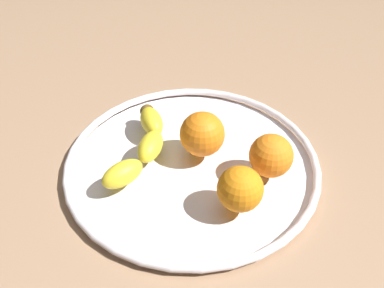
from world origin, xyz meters
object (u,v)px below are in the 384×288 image
Objects in this scene: orange_back_left at (202,134)px; banana at (142,145)px; fruit_bowl at (192,163)px; orange_front_right at (271,156)px; orange_center at (240,189)px.

banana is at bearing 100.72° from orange_back_left.
orange_front_right is at bearing -96.12° from fruit_bowl.
banana is at bearing 88.41° from fruit_bowl.
fruit_bowl is 6.23× the size of orange_center.
banana is 3.19× the size of orange_center.
orange_center reaches higher than fruit_bowl.
orange_front_right reaches higher than banana.
banana is at bearing 60.90° from orange_center.
banana is 2.90× the size of orange_back_left.
orange_front_right is at bearing -86.87° from banana.
orange_center is (-8.62, -15.49, 1.43)cm from banana.
fruit_bowl is 6.10× the size of orange_front_right.
orange_back_left is (1.73, -9.14, 1.75)cm from banana.
fruit_bowl is 12.09cm from orange_center.
orange_front_right is (7.14, -4.10, 0.07)cm from orange_center.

